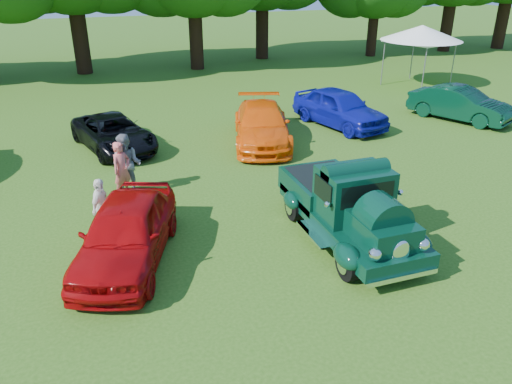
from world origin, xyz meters
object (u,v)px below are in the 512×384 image
object	(u,v)px
back_car_black	(114,133)
back_car_blue	(340,108)
red_convertible	(126,232)
spectator_pink	(122,170)
spectator_grey	(127,165)
hero_pickup	(348,207)
back_car_orange	(262,125)
back_car_green	(460,104)
spectator_white	(101,207)
canopy_tent	(422,33)

from	to	relation	value
back_car_black	back_car_blue	xyz separation A→B (m)	(9.14, -0.14, 0.16)
back_car_black	red_convertible	bearing A→B (deg)	-108.66
spectator_pink	spectator_grey	bearing A→B (deg)	16.01
spectator_grey	back_car_black	bearing A→B (deg)	115.75
hero_pickup	spectator_grey	size ratio (longest dim) A/B	2.68
spectator_grey	red_convertible	bearing A→B (deg)	-71.63
back_car_orange	spectator_grey	size ratio (longest dim) A/B	2.70
hero_pickup	back_car_green	distance (m)	12.17
hero_pickup	spectator_white	size ratio (longest dim) A/B	3.31
back_car_green	spectator_grey	xyz separation A→B (m)	(-14.41, -3.05, 0.20)
red_convertible	back_car_black	size ratio (longest dim) A/B	0.99
red_convertible	back_car_orange	world-z (taller)	red_convertible
back_car_orange	spectator_pink	distance (m)	6.33
back_car_orange	spectator_pink	bearing A→B (deg)	-132.66
back_car_black	back_car_blue	distance (m)	9.15
hero_pickup	spectator_white	world-z (taller)	hero_pickup
red_convertible	back_car_orange	xyz separation A→B (m)	(5.70, 6.76, -0.03)
back_car_black	spectator_grey	world-z (taller)	spectator_grey
back_car_blue	spectator_pink	xyz separation A→B (m)	(-9.24, -4.23, 0.07)
red_convertible	canopy_tent	size ratio (longest dim) A/B	0.80
spectator_grey	canopy_tent	world-z (taller)	canopy_tent
back_car_blue	back_car_orange	bearing A→B (deg)	179.93
back_car_blue	spectator_pink	distance (m)	10.17
back_car_blue	spectator_white	xyz separation A→B (m)	(-9.96, -6.23, -0.03)
back_car_blue	hero_pickup	bearing A→B (deg)	-131.57
spectator_pink	spectator_grey	size ratio (longest dim) A/B	0.93
hero_pickup	back_car_green	bearing A→B (deg)	38.01
back_car_orange	back_car_blue	size ratio (longest dim) A/B	1.09
back_car_black	canopy_tent	size ratio (longest dim) A/B	0.80
back_car_orange	back_car_blue	distance (m)	3.93
spectator_grey	back_car_blue	bearing A→B (deg)	48.63
hero_pickup	back_car_orange	distance (m)	7.46
back_car_black	spectator_pink	bearing A→B (deg)	-107.40
spectator_grey	spectator_white	distance (m)	2.40
red_convertible	back_car_green	bearing A→B (deg)	45.24
spectator_white	canopy_tent	world-z (taller)	canopy_tent
back_car_blue	back_car_black	bearing A→B (deg)	164.32
spectator_pink	canopy_tent	bearing A→B (deg)	-7.86
spectator_pink	spectator_white	bearing A→B (deg)	-146.95
spectator_pink	back_car_black	bearing A→B (deg)	51.31
back_car_orange	canopy_tent	bearing A→B (deg)	45.59
back_car_blue	canopy_tent	xyz separation A→B (m)	(7.57, 5.28, 2.04)
back_car_green	spectator_grey	world-z (taller)	spectator_grey
spectator_pink	red_convertible	bearing A→B (deg)	-131.52
hero_pickup	back_car_orange	bearing A→B (deg)	86.48
back_car_orange	back_car_blue	world-z (taller)	back_car_blue
back_car_blue	canopy_tent	bearing A→B (deg)	20.12
back_car_blue	spectator_grey	distance (m)	9.92
spectator_grey	spectator_white	bearing A→B (deg)	-86.74
back_car_blue	red_convertible	bearing A→B (deg)	-155.57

